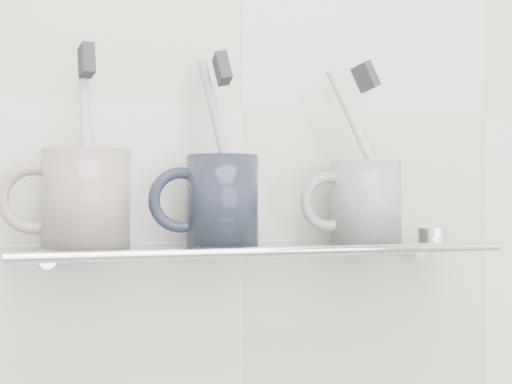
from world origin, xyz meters
name	(u,v)px	position (x,y,z in m)	size (l,w,h in m)	color
wall_back	(242,107)	(0.00, 1.10, 1.25)	(2.50, 2.50, 0.00)	silver
shelf_glass	(260,248)	(0.00, 1.04, 1.10)	(0.50, 0.12, 0.01)	silver
shelf_rail	(278,252)	(0.00, 0.98, 1.10)	(0.01, 0.01, 0.50)	silver
bracket_left	(47,260)	(-0.21, 1.09, 1.09)	(0.02, 0.02, 0.03)	silver
bracket_right	(415,251)	(0.21, 1.09, 1.09)	(0.02, 0.02, 0.03)	silver
mug_left	(86,198)	(-0.18, 1.04, 1.15)	(0.08, 0.08, 0.09)	white
mug_left_handle	(34,198)	(-0.22, 1.04, 1.15)	(0.07, 0.07, 0.01)	white
toothbrush_left	(86,143)	(-0.18, 1.04, 1.20)	(0.01, 0.01, 0.19)	silver
bristles_left	(87,60)	(-0.18, 1.04, 1.28)	(0.01, 0.02, 0.03)	#303034
mug_center	(222,200)	(-0.04, 1.04, 1.15)	(0.07, 0.07, 0.09)	black
mug_center_handle	(181,200)	(-0.08, 1.04, 1.15)	(0.07, 0.07, 0.01)	black
toothbrush_center	(222,146)	(-0.04, 1.04, 1.20)	(0.01, 0.01, 0.19)	#889CAD
bristles_center	(222,68)	(-0.04, 1.04, 1.28)	(0.01, 0.02, 0.03)	#303034
mug_right	(366,202)	(0.12, 1.04, 1.14)	(0.08, 0.08, 0.09)	white
mug_right_handle	(328,202)	(0.08, 1.04, 1.14)	(0.06, 0.06, 0.01)	white
toothbrush_right	(366,150)	(0.12, 1.04, 1.20)	(0.01, 0.01, 0.19)	beige
bristles_right	(366,77)	(0.12, 1.04, 1.28)	(0.01, 0.02, 0.03)	#303034
chrome_cap	(432,234)	(0.21, 1.04, 1.11)	(0.03, 0.03, 0.01)	silver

